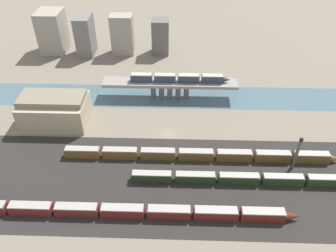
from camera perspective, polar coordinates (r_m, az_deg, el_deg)
ground_plane at (r=123.97m, az=-0.01°, el=-1.36°), size 400.00×400.00×0.00m
railbed_yard at (r=106.58m, az=-0.42°, el=-9.60°), size 280.00×42.00×0.01m
river_water at (r=144.73m, az=0.31°, el=5.15°), size 320.00×18.07×0.01m
bridge at (r=141.45m, az=0.32°, el=7.24°), size 57.54×7.71×7.63m
train_on_bridge at (r=139.83m, az=2.02°, el=8.32°), size 42.19×2.77×3.46m
train_yard_near at (r=98.70m, az=-10.89°, el=-14.27°), size 110.15×2.98×3.58m
train_yard_mid at (r=107.62m, az=13.01°, el=-8.96°), size 72.69×2.62×3.55m
train_yard_far at (r=113.12m, az=5.61°, el=-5.02°), size 94.65×2.83×3.71m
warehouse_building at (r=133.75m, az=-19.10°, el=2.68°), size 24.75×15.96×12.18m
signal_tower at (r=114.46m, az=21.51°, el=-4.50°), size 1.02×1.02×12.88m
city_block_far_left at (r=191.61m, az=-19.46°, el=15.27°), size 12.73×14.97×21.57m
city_block_left at (r=183.26m, az=-14.22°, el=15.04°), size 8.09×13.33×20.42m
city_block_center at (r=180.63m, az=-7.95°, el=15.50°), size 11.49×8.33×20.52m
city_block_right at (r=179.39m, az=-1.33°, el=15.31°), size 8.77×9.16×18.31m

